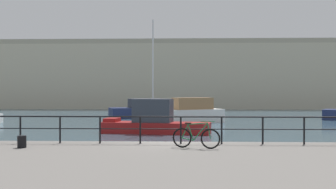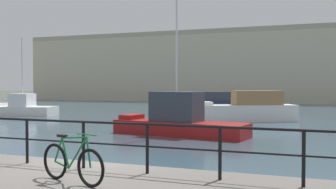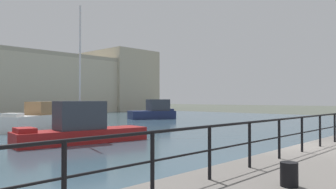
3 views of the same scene
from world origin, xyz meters
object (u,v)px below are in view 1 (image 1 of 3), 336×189
object	(u,v)px
moored_small_launch	(186,113)
mooring_bollard	(22,142)
harbor_building	(216,76)
moored_white_yacht	(146,110)
moored_green_narrowboat	(154,121)
parked_bicycle	(196,137)

from	to	relation	value
moored_small_launch	mooring_bollard	bearing A→B (deg)	47.82
harbor_building	mooring_bollard	xyz separation A→B (m)	(-11.04, -55.68, -4.17)
moored_small_launch	mooring_bollard	distance (m)	23.08
moored_white_yacht	moored_green_narrowboat	bearing A→B (deg)	-103.81
harbor_building	moored_white_yacht	bearing A→B (deg)	-108.91
harbor_building	mooring_bollard	world-z (taller)	harbor_building
parked_bicycle	moored_green_narrowboat	bearing A→B (deg)	117.36
mooring_bollard	harbor_building	bearing A→B (deg)	78.78
moored_green_narrowboat	parked_bicycle	bearing A→B (deg)	109.28
moored_small_launch	parked_bicycle	bearing A→B (deg)	63.64
moored_green_narrowboat	moored_small_launch	size ratio (longest dim) A/B	1.05
moored_small_launch	moored_green_narrowboat	bearing A→B (deg)	49.57
moored_green_narrowboat	parked_bicycle	xyz separation A→B (m)	(2.44, -13.10, 0.35)
moored_small_launch	parked_bicycle	world-z (taller)	moored_small_launch
parked_bicycle	mooring_bollard	size ratio (longest dim) A/B	3.89
harbor_building	parked_bicycle	xyz separation A→B (m)	(-4.75, -55.59, -4.00)
moored_white_yacht	moored_small_launch	bearing A→B (deg)	-79.82
moored_white_yacht	parked_bicycle	world-z (taller)	moored_white_yacht
moored_green_narrowboat	moored_white_yacht	world-z (taller)	moored_green_narrowboat
harbor_building	moored_white_yacht	distance (m)	28.43
moored_small_launch	moored_white_yacht	world-z (taller)	moored_small_launch
harbor_building	moored_white_yacht	xyz separation A→B (m)	(-9.10, -26.58, -4.40)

